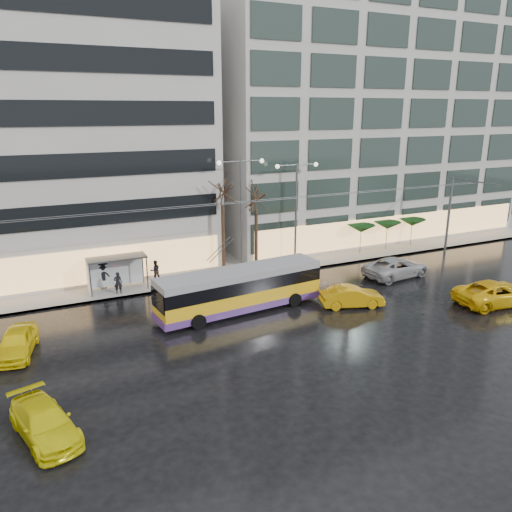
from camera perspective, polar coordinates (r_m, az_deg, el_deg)
ground at (r=31.23m, az=2.98°, el=-8.01°), size 140.00×140.00×0.00m
sidewalk at (r=43.91m, az=-3.31°, el=-0.59°), size 80.00×10.00×0.15m
kerb at (r=39.58m, az=-0.62°, el=-2.49°), size 80.00×0.10×0.15m
building_right at (r=54.73m, az=11.75°, el=15.84°), size 32.00×14.00×25.00m
trolleybus at (r=32.92m, az=-1.82°, el=-3.99°), size 11.54×4.73×5.27m
catenary at (r=37.04m, az=-1.34°, el=2.91°), size 42.24×5.12×7.00m
bus_shelter at (r=37.69m, az=-16.21°, el=-1.13°), size 4.20×1.60×2.51m
street_lamp_near at (r=39.64m, az=-1.71°, el=6.38°), size 3.96×0.36×9.03m
street_lamp_far at (r=41.90m, az=4.62°, el=6.49°), size 3.96×0.36×8.53m
tree_a at (r=39.08m, az=-3.88°, el=7.83°), size 3.20×3.20×8.40m
tree_b at (r=40.54m, az=0.02°, el=7.19°), size 3.20×3.20×7.70m
parasol_a at (r=46.52m, az=11.93°, el=3.08°), size 2.50×2.50×2.65m
parasol_b at (r=48.36m, az=14.78°, el=3.39°), size 2.50×2.50×2.65m
parasol_c at (r=50.31m, az=17.42°, el=3.67°), size 2.50×2.50×2.65m
taxi_a at (r=30.46m, az=-25.68°, el=-8.88°), size 2.59×4.56×1.46m
taxi_b at (r=34.52m, az=10.89°, el=-4.58°), size 4.54×2.69×1.41m
taxi_c at (r=37.99m, az=25.72°, el=-3.83°), size 6.12×3.30×1.63m
taxi_d at (r=23.09m, az=-23.03°, el=-17.09°), size 3.03×4.89×1.32m
sedan_silver at (r=41.34m, az=15.74°, el=-1.25°), size 5.90×3.14×1.58m
pedestrian_a at (r=36.93m, az=-15.57°, el=-2.01°), size 1.11×1.12×2.19m
pedestrian_b at (r=39.22m, az=-11.44°, el=-1.63°), size 0.80×0.62×1.64m
pedestrian_c at (r=38.45m, az=-17.08°, el=-1.93°), size 1.33×0.97×2.11m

